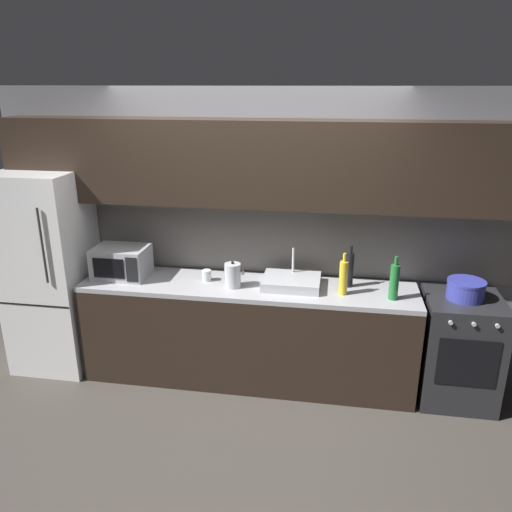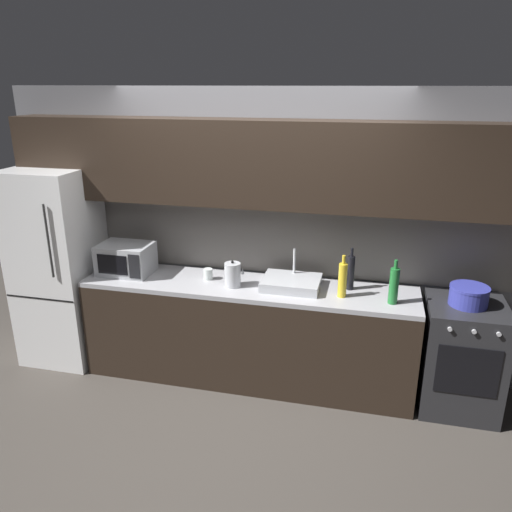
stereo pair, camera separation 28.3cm
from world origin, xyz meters
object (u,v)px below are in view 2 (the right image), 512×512
(wine_bottle_yellow, at_px, (343,280))
(refrigerator, at_px, (59,266))
(oven_range, at_px, (461,356))
(cooking_pot, at_px, (469,296))
(microwave, at_px, (126,259))
(wine_bottle_green, at_px, (394,285))
(mug_clear, at_px, (208,274))
(wine_bottle_dark, at_px, (351,272))
(kettle, at_px, (233,275))

(wine_bottle_yellow, bearing_deg, refrigerator, 178.60)
(oven_range, relative_size, cooking_pot, 3.06)
(microwave, relative_size, wine_bottle_green, 1.29)
(microwave, distance_m, mug_clear, 0.77)
(oven_range, relative_size, wine_bottle_dark, 2.51)
(cooking_pot, bearing_deg, microwave, 179.64)
(kettle, bearing_deg, oven_range, 1.74)
(microwave, relative_size, cooking_pot, 1.56)
(wine_bottle_green, bearing_deg, refrigerator, 178.09)
(microwave, height_order, wine_bottle_green, wine_bottle_green)
(wine_bottle_dark, distance_m, mug_clear, 1.22)
(oven_range, distance_m, cooking_pot, 0.53)
(kettle, distance_m, wine_bottle_dark, 0.98)
(microwave, bearing_deg, mug_clear, 1.73)
(refrigerator, bearing_deg, wine_bottle_green, -1.91)
(refrigerator, relative_size, microwave, 3.96)
(microwave, xyz_separation_m, mug_clear, (0.76, 0.02, -0.09))
(refrigerator, bearing_deg, kettle, -1.97)
(kettle, relative_size, wine_bottle_green, 0.64)
(wine_bottle_yellow, bearing_deg, wine_bottle_dark, 72.52)
(refrigerator, distance_m, oven_range, 3.60)
(oven_range, height_order, wine_bottle_green, wine_bottle_green)
(oven_range, relative_size, wine_bottle_yellow, 2.58)
(wine_bottle_yellow, distance_m, wine_bottle_green, 0.40)
(microwave, xyz_separation_m, cooking_pot, (2.88, -0.02, -0.06))
(wine_bottle_green, bearing_deg, oven_range, 9.73)
(microwave, xyz_separation_m, kettle, (1.01, -0.08, -0.03))
(kettle, distance_m, cooking_pot, 1.87)
(wine_bottle_yellow, bearing_deg, kettle, 179.68)
(oven_range, xyz_separation_m, cooking_pot, (-0.01, 0.00, 0.53))
(kettle, xyz_separation_m, wine_bottle_green, (1.30, -0.04, 0.05))
(microwave, relative_size, mug_clear, 4.77)
(refrigerator, xyz_separation_m, wine_bottle_green, (3.00, -0.10, 0.14))
(refrigerator, distance_m, wine_bottle_green, 3.00)
(microwave, bearing_deg, oven_range, -0.39)
(oven_range, height_order, mug_clear, mug_clear)
(cooking_pot, bearing_deg, mug_clear, 178.88)
(wine_bottle_yellow, bearing_deg, mug_clear, 174.84)
(microwave, relative_size, wine_bottle_dark, 1.28)
(kettle, distance_m, wine_bottle_yellow, 0.91)
(wine_bottle_dark, relative_size, wine_bottle_green, 1.01)
(refrigerator, bearing_deg, wine_bottle_yellow, -1.40)
(refrigerator, bearing_deg, wine_bottle_dark, 2.30)
(wine_bottle_green, height_order, mug_clear, wine_bottle_green)
(microwave, distance_m, wine_bottle_dark, 1.98)
(kettle, relative_size, mug_clear, 2.38)
(kettle, bearing_deg, cooking_pot, 1.79)
(wine_bottle_dark, xyz_separation_m, wine_bottle_green, (0.34, -0.21, -0.00))
(oven_range, bearing_deg, mug_clear, 178.85)
(refrigerator, xyz_separation_m, wine_bottle_yellow, (2.60, -0.06, 0.14))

